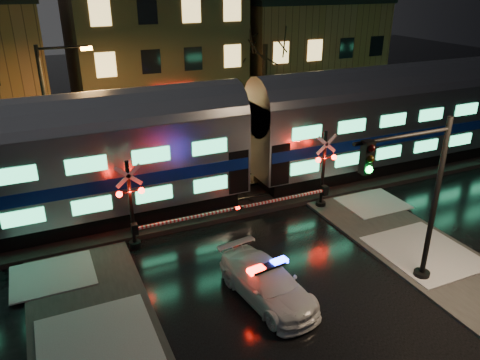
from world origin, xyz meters
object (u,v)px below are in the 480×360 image
at_px(police_car, 267,283).
at_px(crossing_signal_right, 317,179).
at_px(crossing_signal_left, 141,213).
at_px(streetlight, 53,113).
at_px(traffic_light, 414,204).

height_order(police_car, crossing_signal_right, crossing_signal_right).
distance_m(crossing_signal_left, streetlight, 7.67).
height_order(traffic_light, streetlight, streetlight).
bearing_deg(police_car, crossing_signal_right, 36.38).
xyz_separation_m(police_car, crossing_signal_right, (5.32, 5.18, 0.96)).
bearing_deg(traffic_light, police_car, 150.03).
bearing_deg(traffic_light, crossing_signal_left, 126.42).
xyz_separation_m(crossing_signal_right, traffic_light, (-0.46, -6.54, 1.74)).
xyz_separation_m(police_car, traffic_light, (4.86, -1.36, 2.70)).
xyz_separation_m(crossing_signal_right, streetlight, (-10.97, 6.70, 2.79)).
distance_m(traffic_light, streetlight, 16.94).
distance_m(crossing_signal_right, crossing_signal_left, 8.46).
bearing_deg(crossing_signal_right, police_car, -135.73).
distance_m(police_car, traffic_light, 5.73).
relative_size(police_car, streetlight, 0.61).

